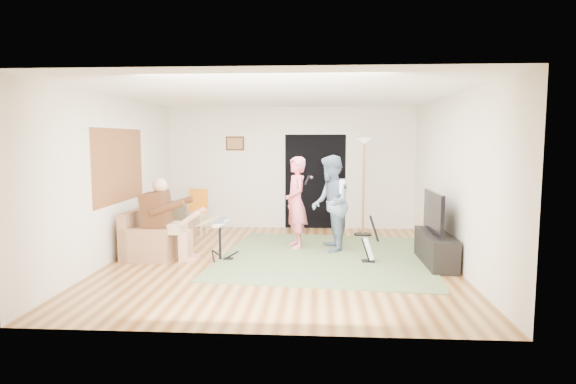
% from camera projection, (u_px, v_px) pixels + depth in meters
% --- Properties ---
extents(floor, '(6.00, 6.00, 0.00)m').
position_uv_depth(floor, '(280.00, 261.00, 7.92)').
color(floor, brown).
rests_on(floor, ground).
extents(walls, '(5.50, 6.00, 2.70)m').
position_uv_depth(walls, '(280.00, 179.00, 7.77)').
color(walls, beige).
rests_on(walls, floor).
extents(ceiling, '(6.00, 6.00, 0.00)m').
position_uv_depth(ceiling, '(280.00, 95.00, 7.62)').
color(ceiling, white).
rests_on(ceiling, walls).
extents(window_blinds, '(0.00, 2.05, 2.05)m').
position_uv_depth(window_blinds, '(119.00, 166.00, 8.12)').
color(window_blinds, '#94562E').
rests_on(window_blinds, walls).
extents(doorway, '(2.10, 0.00, 2.10)m').
position_uv_depth(doorway, '(315.00, 182.00, 10.73)').
color(doorway, black).
rests_on(doorway, walls).
extents(picture_frame, '(0.42, 0.03, 0.32)m').
position_uv_depth(picture_frame, '(235.00, 143.00, 10.75)').
color(picture_frame, '#3F2314').
rests_on(picture_frame, walls).
extents(area_rug, '(3.83, 3.90, 0.02)m').
position_uv_depth(area_rug, '(326.00, 256.00, 8.20)').
color(area_rug, '#53673E').
rests_on(area_rug, floor).
extents(sofa, '(0.80, 1.94, 0.79)m').
position_uv_depth(sofa, '(157.00, 236.00, 8.68)').
color(sofa, '#946A4A').
rests_on(sofa, floor).
extents(drummer, '(0.88, 0.49, 1.36)m').
position_uv_depth(drummer, '(168.00, 228.00, 7.98)').
color(drummer, '#4E2B16').
rests_on(drummer, sofa).
extents(drum_kit, '(0.37, 0.66, 0.68)m').
position_uv_depth(drum_kit, '(220.00, 242.00, 7.95)').
color(drum_kit, black).
rests_on(drum_kit, floor).
extents(singer, '(0.57, 0.71, 1.68)m').
position_uv_depth(singer, '(296.00, 203.00, 8.79)').
color(singer, '#EF687A').
rests_on(singer, floor).
extents(microphone, '(0.06, 0.06, 0.24)m').
position_uv_depth(microphone, '(307.00, 180.00, 8.74)').
color(microphone, black).
rests_on(microphone, singer).
extents(guitarist, '(0.72, 0.89, 1.72)m').
position_uv_depth(guitarist, '(331.00, 203.00, 8.55)').
color(guitarist, slate).
rests_on(guitarist, floor).
extents(guitar_held, '(0.13, 0.60, 0.26)m').
position_uv_depth(guitar_held, '(342.00, 186.00, 8.51)').
color(guitar_held, white).
rests_on(guitar_held, guitarist).
extents(guitar_spare, '(0.28, 0.25, 0.78)m').
position_uv_depth(guitar_spare, '(369.00, 249.00, 7.81)').
color(guitar_spare, black).
rests_on(guitar_spare, floor).
extents(torchiere_lamp, '(0.36, 0.36, 2.02)m').
position_uv_depth(torchiere_lamp, '(364.00, 169.00, 9.90)').
color(torchiere_lamp, black).
rests_on(torchiere_lamp, floor).
extents(dining_chair, '(0.44, 0.45, 0.95)m').
position_uv_depth(dining_chair, '(196.00, 218.00, 10.09)').
color(dining_chair, beige).
rests_on(dining_chair, floor).
extents(tv_cabinet, '(0.40, 1.40, 0.50)m').
position_uv_depth(tv_cabinet, '(436.00, 249.00, 7.69)').
color(tv_cabinet, black).
rests_on(tv_cabinet, floor).
extents(television, '(0.06, 1.13, 0.63)m').
position_uv_depth(television, '(434.00, 212.00, 7.63)').
color(television, black).
rests_on(television, tv_cabinet).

